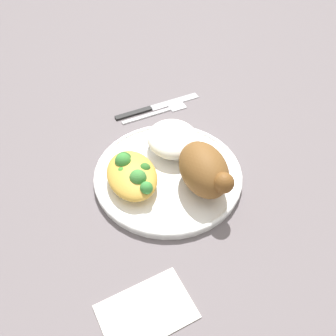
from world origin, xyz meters
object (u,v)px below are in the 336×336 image
rice_pile (173,139)px  mac_cheese_with_broccoli (132,174)px  napkin (146,311)px  plate (168,175)px  fork (158,112)px  knife (151,108)px  roasted_chicken (205,170)px

rice_pile → mac_cheese_with_broccoli: 0.11m
mac_cheese_with_broccoli → napkin: size_ratio=0.93×
plate → napkin: 0.24m
fork → knife: knife is taller
napkin → rice_pile: bearing=153.8°
mac_cheese_with_broccoli → fork: size_ratio=0.80×
plate → mac_cheese_with_broccoli: (-0.00, -0.06, 0.03)m
roasted_chicken → napkin: size_ratio=0.98×
mac_cheese_with_broccoli → fork: bearing=149.6°
fork → plate: bearing=-12.8°
mac_cheese_with_broccoli → knife: 0.22m
fork → napkin: (0.39, -0.15, -0.00)m
mac_cheese_with_broccoli → napkin: mac_cheese_with_broccoli is taller
plate → fork: plate is taller
fork → roasted_chicken: bearing=1.3°
roasted_chicken → knife: size_ratio=0.63×
roasted_chicken → rice_pile: size_ratio=1.19×
roasted_chicken → rice_pile: roasted_chicken is taller
plate → knife: plate is taller
napkin → fork: bearing=159.7°
plate → napkin: plate is taller
rice_pile → napkin: rice_pile is taller
rice_pile → napkin: (0.27, -0.13, -0.03)m
rice_pile → fork: (-0.12, 0.01, -0.03)m
plate → mac_cheese_with_broccoli: bearing=-91.1°
fork → knife: size_ratio=0.75×
roasted_chicken → napkin: bearing=-42.0°
rice_pile → fork: 0.13m
plate → fork: (-0.18, 0.04, -0.01)m
mac_cheese_with_broccoli → knife: mac_cheese_with_broccoli is taller
plate → rice_pile: 0.07m
rice_pile → knife: (-0.14, 0.00, -0.03)m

